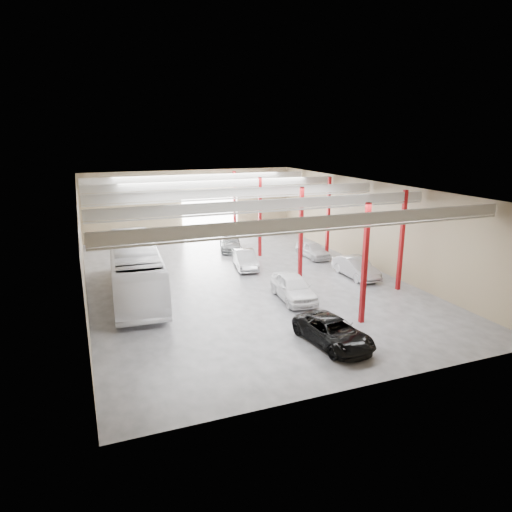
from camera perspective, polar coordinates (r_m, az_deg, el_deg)
depot_shell at (r=33.58m, az=-1.85°, el=5.39°), size 22.12×32.12×7.06m
coach_bus at (r=31.85m, az=-14.89°, el=-1.49°), size 3.76×13.21×3.64m
black_sedan at (r=24.22m, az=9.63°, el=-9.34°), size 2.84×5.22×1.39m
car_row_a at (r=30.13m, az=4.70°, el=-3.92°), size 2.46×5.12×1.69m
car_row_b at (r=37.02m, az=-1.37°, el=-0.42°), size 2.27×4.65×1.47m
car_row_c at (r=42.94m, az=-3.24°, el=1.65°), size 3.00×4.97×1.35m
car_right_near at (r=35.51m, az=12.39°, el=-1.40°), size 1.68×4.68×1.54m
car_right_far at (r=40.56m, az=7.11°, el=0.80°), size 1.78×4.19×1.41m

